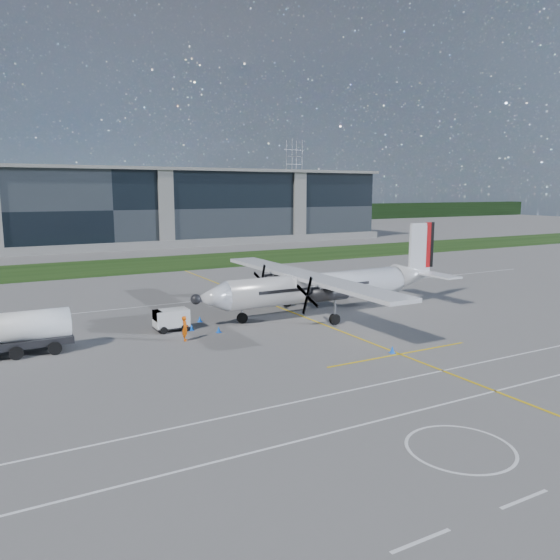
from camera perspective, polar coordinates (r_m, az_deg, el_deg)
ground at (r=77.71m, az=-12.21°, el=0.89°), size 400.00×400.00×0.00m
grass_strip at (r=85.34m, az=-13.75°, el=1.58°), size 400.00×18.00×0.04m
terminal_building at (r=115.90m, az=-18.05°, el=7.09°), size 120.00×20.00×15.00m
tree_line at (r=175.33m, az=-21.68°, el=6.02°), size 400.00×6.00×6.00m
pylon_east at (r=212.53m, az=1.47°, el=10.38°), size 9.00×4.60×30.00m
yellow_taxiway_centerline at (r=51.47m, az=0.66°, el=-3.15°), size 0.20×70.00×0.01m
white_lane_line at (r=31.36m, az=17.98°, el=-11.93°), size 90.00×0.15×0.01m
turboprop_aircraft at (r=49.87m, az=4.95°, el=1.07°), size 25.68×26.63×7.99m
fuel_tanker_truck at (r=41.40m, az=-27.00°, el=-5.16°), size 8.01×2.60×3.00m
baggage_tug at (r=44.73m, az=-11.29°, el=-4.12°), size 2.88×1.73×1.73m
ground_crew_person at (r=41.50m, az=-9.90°, el=-4.82°), size 0.91×1.05×2.17m
safety_cone_portwing at (r=38.88m, az=11.65°, el=-7.12°), size 0.36×0.36×0.50m
safety_cone_stbdwing at (r=60.48m, az=-3.75°, el=-1.05°), size 0.36×0.36×0.50m
safety_cone_fwd at (r=44.60m, az=-9.25°, el=-4.92°), size 0.36×0.36×0.50m
safety_cone_nose_port at (r=43.66m, az=-6.43°, el=-5.16°), size 0.36×0.36×0.50m
safety_cone_nose_stbd at (r=47.38m, az=-8.38°, el=-4.05°), size 0.36×0.36×0.50m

